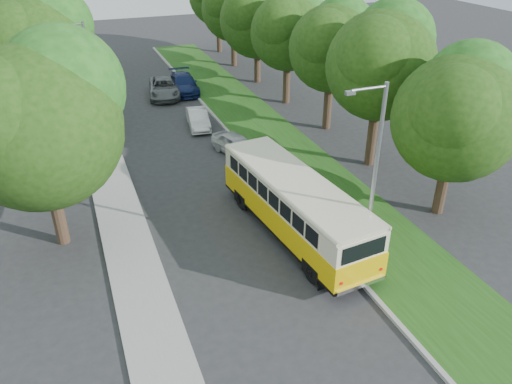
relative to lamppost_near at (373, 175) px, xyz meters
name	(u,v)px	position (x,y,z in m)	size (l,w,h in m)	color
ground	(248,255)	(-4.21, 2.50, -4.37)	(120.00, 120.00, 0.00)	#2A2A2D
curb	(278,188)	(-0.61, 7.50, -4.29)	(0.20, 70.00, 0.15)	gray
grass_verge	(317,181)	(1.74, 7.50, -4.30)	(4.50, 70.00, 0.13)	#204612
sidewalk	(121,218)	(-9.01, 7.50, -4.31)	(2.20, 70.00, 0.12)	gray
treeline	(200,32)	(-1.06, 20.49, 1.56)	(24.27, 41.91, 9.46)	#332319
lamppost_near	(373,175)	(0.00, 0.00, 0.00)	(1.71, 0.16, 8.00)	gray
lamppost_far	(90,77)	(-8.91, 18.50, -0.25)	(1.71, 0.16, 7.50)	gray
warning_sign	(106,135)	(-8.71, 14.48, -2.66)	(0.56, 0.10, 2.50)	gray
vintage_bus	(295,207)	(-1.66, 3.26, -2.88)	(2.57, 9.99, 2.97)	yellow
car_silver	(236,145)	(-1.21, 12.64, -3.72)	(1.54, 3.83, 1.30)	silver
car_white	(198,119)	(-2.21, 17.91, -3.74)	(1.32, 3.79, 1.25)	silver
car_blue	(184,83)	(-1.21, 26.04, -3.63)	(2.08, 5.11, 1.48)	navy
car_grey	(164,88)	(-2.98, 25.50, -3.65)	(2.40, 5.20, 1.45)	#585C60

